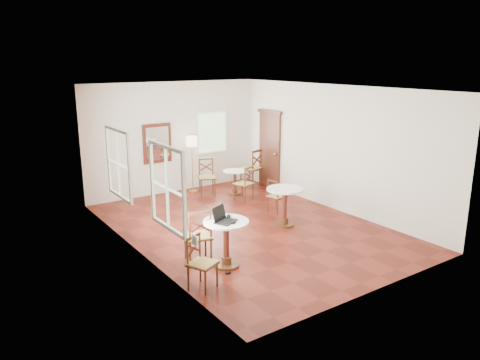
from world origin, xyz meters
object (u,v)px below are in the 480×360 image
(cafe_table_mid, at_px, (285,203))
(navy_mug, at_px, (229,217))
(chair_near_b, at_px, (201,263))
(laptop, at_px, (223,218))
(chair_near_a, at_px, (198,236))
(floor_lamp, at_px, (192,145))
(chair_mid_b, at_px, (276,196))
(cafe_table_near, at_px, (226,238))
(chair_back_b, at_px, (207,177))
(chair_mid_a, at_px, (244,184))
(chair_back_a, at_px, (252,168))
(mouse, at_px, (233,223))
(cafe_table_back, at_px, (235,179))
(water_glass, at_px, (224,217))
(power_adapter, at_px, (228,273))

(cafe_table_mid, xyz_separation_m, navy_mug, (-2.09, -0.97, 0.36))
(chair_near_b, xyz_separation_m, laptop, (0.70, 0.46, 0.48))
(chair_near_a, xyz_separation_m, floor_lamp, (2.16, 4.13, 0.81))
(chair_mid_b, bearing_deg, cafe_table_near, 114.75)
(chair_near_a, relative_size, chair_mid_b, 1.22)
(chair_back_b, distance_m, laptop, 4.67)
(cafe_table_near, relative_size, chair_mid_a, 0.92)
(cafe_table_near, xyz_separation_m, chair_back_a, (3.51, 4.08, 0.02))
(floor_lamp, relative_size, mouse, 15.27)
(cafe_table_mid, xyz_separation_m, chair_mid_b, (0.40, 0.79, -0.11))
(cafe_table_mid, height_order, chair_back_a, chair_back_a)
(cafe_table_mid, xyz_separation_m, chair_mid_a, (0.34, 2.02, -0.07))
(cafe_table_back, relative_size, chair_back_b, 0.68)
(cafe_table_mid, relative_size, cafe_table_back, 1.29)
(chair_mid_a, bearing_deg, chair_near_a, 24.77)
(cafe_table_mid, distance_m, cafe_table_back, 2.72)
(chair_back_a, xyz_separation_m, navy_mug, (-3.40, -4.01, 0.35))
(chair_near_a, xyz_separation_m, laptop, (0.26, -0.43, 0.41))
(chair_back_b, height_order, water_glass, chair_back_b)
(chair_near_a, relative_size, chair_back_a, 0.93)
(chair_near_a, distance_m, power_adapter, 0.88)
(chair_near_a, bearing_deg, chair_mid_b, -139.36)
(mouse, bearing_deg, cafe_table_near, 95.64)
(cafe_table_back, relative_size, water_glass, 7.18)
(floor_lamp, bearing_deg, chair_near_b, -117.45)
(chair_mid_a, bearing_deg, cafe_table_mid, 62.50)
(chair_near_a, distance_m, chair_near_b, 1.00)
(cafe_table_mid, distance_m, water_glass, 2.41)
(cafe_table_mid, xyz_separation_m, cafe_table_back, (0.48, 2.67, -0.12))
(cafe_table_near, bearing_deg, cafe_table_back, 54.22)
(laptop, relative_size, power_adapter, 5.26)
(chair_near_b, xyz_separation_m, navy_mug, (0.87, 0.53, 0.45))
(chair_near_b, bearing_deg, chair_back_a, 21.67)
(chair_mid_b, height_order, chair_back_a, chair_back_a)
(chair_near_b, distance_m, chair_mid_b, 4.07)
(chair_mid_a, relative_size, laptop, 1.94)
(laptop, bearing_deg, chair_mid_b, 7.95)
(cafe_table_near, height_order, navy_mug, navy_mug)
(cafe_table_near, distance_m, chair_near_a, 0.54)
(chair_mid_b, relative_size, water_glass, 9.05)
(cafe_table_back, height_order, water_glass, water_glass)
(cafe_table_near, relative_size, chair_back_b, 0.87)
(mouse, bearing_deg, floor_lamp, 66.73)
(cafe_table_back, distance_m, laptop, 4.64)
(cafe_table_back, bearing_deg, chair_back_b, 145.53)
(cafe_table_near, distance_m, chair_mid_a, 3.98)
(laptop, bearing_deg, mouse, -91.27)
(chair_near_b, height_order, chair_back_a, chair_back_a)
(cafe_table_back, relative_size, navy_mug, 6.74)
(chair_back_a, xyz_separation_m, laptop, (-3.57, -4.08, 0.37))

